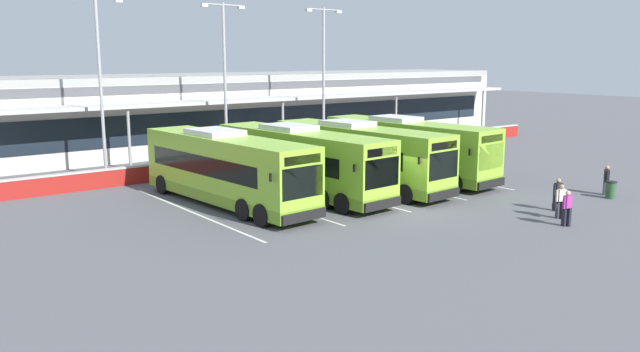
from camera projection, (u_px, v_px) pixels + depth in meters
ground_plane at (404, 210)px, 31.07m from camera, size 200.00×200.00×0.00m
terminal_building at (167, 112)px, 51.32m from camera, size 70.00×13.00×6.00m
red_barrier_wall at (248, 161)px, 42.18m from camera, size 60.00×0.40×1.10m
coach_bus_leftmost at (226, 170)px, 31.90m from camera, size 3.49×12.28×3.78m
coach_bus_left_centre at (300, 163)px, 34.16m from camera, size 3.49×12.28×3.78m
coach_bus_centre at (359, 157)px, 36.23m from camera, size 3.49×12.28×3.78m
coach_bus_right_centre at (407, 150)px, 39.02m from camera, size 3.49×12.28×3.78m
bay_stripe_far_west at (192, 212)px, 30.61m from camera, size 0.14×13.00×0.01m
bay_stripe_west at (265, 200)px, 33.16m from camera, size 0.14×13.00×0.01m
bay_stripe_mid_west at (327, 190)px, 35.71m from camera, size 0.14×13.00×0.01m
bay_stripe_centre at (381, 181)px, 38.25m from camera, size 0.14×13.00×0.01m
bay_stripe_mid_east at (429, 174)px, 40.80m from camera, size 0.14×13.00×0.01m
pedestrian_with_handbag at (560, 201)px, 29.30m from camera, size 0.63×0.48×1.62m
pedestrian_in_dark_coat at (567, 207)px, 27.95m from camera, size 0.54×0.33×1.62m
pedestrian_child at (558, 193)px, 30.74m from camera, size 0.54×0.36×1.62m
pedestrian_near_bin at (606, 179)px, 34.36m from camera, size 0.47×0.42×1.62m
lamp_post_west at (100, 76)px, 37.93m from camera, size 3.24×0.28×11.00m
lamp_post_centre at (225, 74)px, 42.98m from camera, size 3.24×0.28×11.00m
lamp_post_east at (324, 72)px, 47.19m from camera, size 3.24×0.28×11.00m
litter_bin at (611, 190)px, 33.57m from camera, size 0.54×0.54×0.93m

